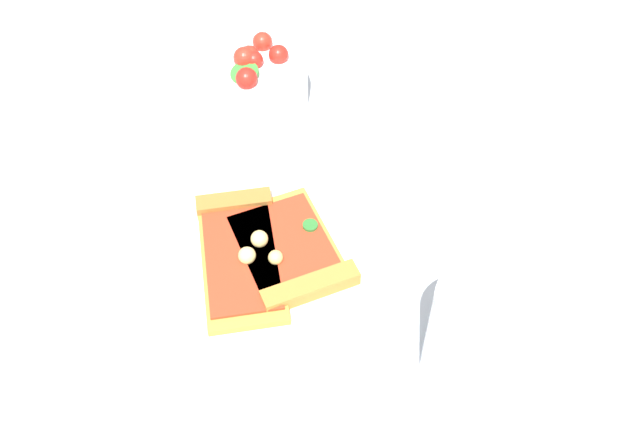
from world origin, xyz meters
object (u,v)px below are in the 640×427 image
at_px(soda_glass, 473,339).
at_px(pizza_slice_far, 241,248).
at_px(salad_bowl, 256,80).
at_px(plate, 266,263).
at_px(pizza_slice_near, 293,255).

bearing_deg(soda_glass, pizza_slice_far, -125.87).
distance_m(salad_bowl, soda_glass, 0.40).
distance_m(plate, pizza_slice_near, 0.03).
relative_size(pizza_slice_near, pizza_slice_far, 0.92).
bearing_deg(plate, pizza_slice_far, -111.90).
bearing_deg(salad_bowl, plate, -0.34).
xyz_separation_m(pizza_slice_near, soda_glass, (0.12, 0.14, 0.03)).
height_order(plate, soda_glass, soda_glass).
xyz_separation_m(pizza_slice_near, pizza_slice_far, (-0.01, -0.05, 0.00)).
bearing_deg(pizza_slice_near, pizza_slice_far, -103.34).
relative_size(pizza_slice_near, salad_bowl, 1.24).
relative_size(plate, pizza_slice_far, 1.63).
bearing_deg(pizza_slice_near, soda_glass, 48.12).
height_order(pizza_slice_near, salad_bowl, salad_bowl).
bearing_deg(plate, salad_bowl, 179.66).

